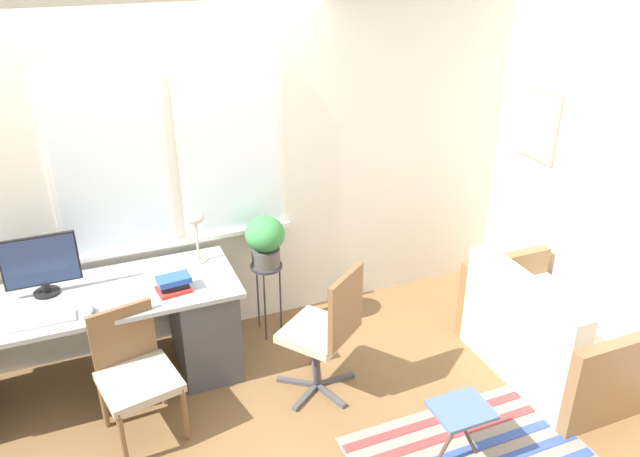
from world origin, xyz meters
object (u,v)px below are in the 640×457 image
(office_chair_swivel, at_px, (326,330))
(potted_plant, at_px, (265,239))
(desk_lamp, at_px, (196,224))
(desk_chair_wooden, at_px, (135,371))
(couch_loveseat, at_px, (548,336))
(keyboard, at_px, (43,321))
(folding_stool, at_px, (461,414))
(mouse, at_px, (92,310))
(plant_stand, at_px, (267,274))
(book_stack, at_px, (174,284))
(monitor, at_px, (41,264))

(office_chair_swivel, relative_size, potted_plant, 2.47)
(desk_lamp, relative_size, office_chair_swivel, 0.39)
(desk_chair_wooden, height_order, couch_loveseat, desk_chair_wooden)
(keyboard, distance_m, folding_stool, 2.58)
(mouse, relative_size, desk_chair_wooden, 0.09)
(desk_lamp, distance_m, plant_stand, 0.71)
(book_stack, relative_size, potted_plant, 0.59)
(couch_loveseat, bearing_deg, monitor, 70.48)
(desk_lamp, distance_m, desk_chair_wooden, 1.09)
(keyboard, xyz_separation_m, book_stack, (0.81, 0.07, 0.04))
(mouse, height_order, potted_plant, potted_plant)
(book_stack, relative_size, couch_loveseat, 0.19)
(book_stack, relative_size, office_chair_swivel, 0.24)
(potted_plant, bearing_deg, mouse, -162.82)
(potted_plant, relative_size, folding_stool, 0.96)
(plant_stand, bearing_deg, office_chair_swivel, -79.60)
(mouse, xyz_separation_m, desk_chair_wooden, (0.19, -0.29, -0.32))
(office_chair_swivel, xyz_separation_m, plant_stand, (-0.15, 0.82, 0.02))
(keyboard, relative_size, couch_loveseat, 0.30)
(monitor, relative_size, potted_plant, 1.19)
(couch_loveseat, height_order, potted_plant, potted_plant)
(monitor, relative_size, mouse, 6.67)
(mouse, xyz_separation_m, office_chair_swivel, (1.42, -0.43, -0.25))
(keyboard, xyz_separation_m, plant_stand, (1.55, 0.40, -0.23))
(monitor, bearing_deg, office_chair_swivel, -24.75)
(monitor, distance_m, potted_plant, 1.53)
(plant_stand, distance_m, potted_plant, 0.30)
(office_chair_swivel, height_order, potted_plant, potted_plant)
(desk_lamp, height_order, folding_stool, desk_lamp)
(mouse, bearing_deg, book_stack, 6.45)
(desk_chair_wooden, bearing_deg, folding_stool, -42.04)
(office_chair_swivel, xyz_separation_m, potted_plant, (-0.15, 0.82, 0.32))
(desk_lamp, xyz_separation_m, folding_stool, (1.14, -1.71, -0.68))
(desk_lamp, relative_size, potted_plant, 0.96)
(office_chair_swivel, bearing_deg, folding_stool, 82.44)
(monitor, height_order, desk_lamp, monitor)
(office_chair_swivel, bearing_deg, couch_loveseat, 129.89)
(folding_stool, bearing_deg, desk_lamp, 123.67)
(monitor, bearing_deg, potted_plant, 1.72)
(couch_loveseat, distance_m, folding_stool, 1.19)
(monitor, height_order, folding_stool, monitor)
(plant_stand, bearing_deg, monitor, -178.28)
(couch_loveseat, bearing_deg, office_chair_swivel, 76.47)
(monitor, distance_m, book_stack, 0.85)
(desk_chair_wooden, xyz_separation_m, folding_stool, (1.72, -1.01, -0.09))
(couch_loveseat, bearing_deg, folding_stool, 114.90)
(desk_lamp, height_order, couch_loveseat, desk_lamp)
(couch_loveseat, xyz_separation_m, potted_plant, (-1.72, 1.20, 0.55))
(keyboard, relative_size, office_chair_swivel, 0.39)
(desk_lamp, bearing_deg, desk_chair_wooden, -129.85)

